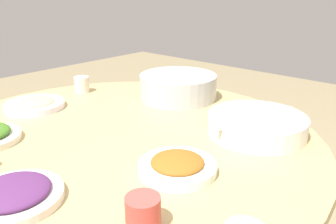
% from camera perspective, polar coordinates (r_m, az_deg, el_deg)
% --- Properties ---
extents(round_dining_table, '(1.24, 1.24, 0.76)m').
position_cam_1_polar(round_dining_table, '(1.10, -8.24, -7.59)').
color(round_dining_table, '#99999E').
rests_on(round_dining_table, ground).
extents(rice_bowl, '(0.31, 0.31, 0.11)m').
position_cam_1_polar(rice_bowl, '(1.38, 1.68, 4.36)').
color(rice_bowl, '#B2B5BA').
rests_on(rice_bowl, round_dining_table).
extents(soup_bowl, '(0.32, 0.30, 0.06)m').
position_cam_1_polar(soup_bowl, '(1.08, 14.56, -2.14)').
color(soup_bowl, white).
rests_on(soup_bowl, round_dining_table).
extents(dish_stirfry, '(0.19, 0.19, 0.04)m').
position_cam_1_polar(dish_stirfry, '(0.85, 1.58, -8.89)').
color(dish_stirfry, white).
rests_on(dish_stirfry, round_dining_table).
extents(dish_eggplant, '(0.21, 0.21, 0.04)m').
position_cam_1_polar(dish_eggplant, '(0.81, -24.34, -12.39)').
color(dish_eggplant, silver).
rests_on(dish_eggplant, round_dining_table).
extents(dish_noodles, '(0.22, 0.22, 0.04)m').
position_cam_1_polar(dish_noodles, '(1.37, -21.36, 1.23)').
color(dish_noodles, silver).
rests_on(dish_noodles, round_dining_table).
extents(tea_cup_near, '(0.06, 0.06, 0.07)m').
position_cam_1_polar(tea_cup_near, '(1.51, -14.17, 4.45)').
color(tea_cup_near, beige).
rests_on(tea_cup_near, round_dining_table).
extents(tea_cup_side, '(0.07, 0.07, 0.07)m').
position_cam_1_polar(tea_cup_side, '(0.66, -4.18, -16.44)').
color(tea_cup_side, '#CA423B').
rests_on(tea_cup_side, round_dining_table).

